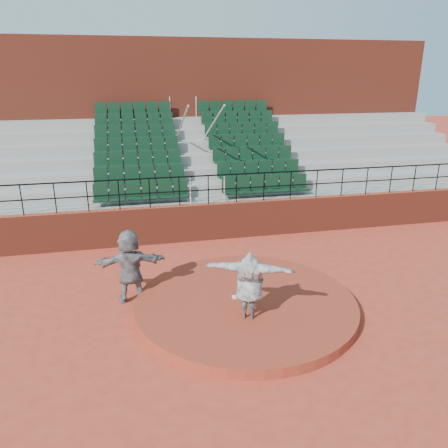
{
  "coord_description": "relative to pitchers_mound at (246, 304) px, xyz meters",
  "views": [
    {
      "loc": [
        -2.62,
        -9.33,
        5.59
      ],
      "look_at": [
        0.0,
        2.5,
        1.4
      ],
      "focal_mm": 35.0,
      "sensor_mm": 36.0,
      "label": 1
    }
  ],
  "objects": [
    {
      "name": "seating_deck",
      "position": [
        0.0,
        8.65,
        1.32
      ],
      "size": [
        24.0,
        5.97,
        4.63
      ],
      "color": "gray",
      "rests_on": "ground"
    },
    {
      "name": "pitchers_mound",
      "position": [
        0.0,
        0.0,
        0.0
      ],
      "size": [
        5.5,
        5.5,
        0.25
      ],
      "primitive_type": "cylinder",
      "color": "maroon",
      "rests_on": "ground"
    },
    {
      "name": "pitcher",
      "position": [
        -0.14,
        -0.8,
        0.94
      ],
      "size": [
        2.06,
        1.29,
        1.63
      ],
      "primitive_type": "imported",
      "rotation": [
        0.0,
        0.0,
        2.73
      ],
      "color": "black",
      "rests_on": "pitchers_mound"
    },
    {
      "name": "boundary_wall",
      "position": [
        0.0,
        5.0,
        0.53
      ],
      "size": [
        24.0,
        0.3,
        1.3
      ],
      "primitive_type": "cube",
      "color": "maroon",
      "rests_on": "ground"
    },
    {
      "name": "ground",
      "position": [
        0.0,
        0.0,
        -0.12
      ],
      "size": [
        90.0,
        90.0,
        0.0
      ],
      "primitive_type": "plane",
      "color": "#AA3926",
      "rests_on": "ground"
    },
    {
      "name": "wall_railing",
      "position": [
        0.0,
        5.0,
        1.9
      ],
      "size": [
        24.04,
        0.05,
        1.03
      ],
      "color": "black",
      "rests_on": "boundary_wall"
    },
    {
      "name": "pitching_rubber",
      "position": [
        0.0,
        0.15,
        0.14
      ],
      "size": [
        0.6,
        0.15,
        0.03
      ],
      "primitive_type": "cube",
      "color": "white",
      "rests_on": "pitchers_mound"
    },
    {
      "name": "fielder",
      "position": [
        -2.76,
        1.07,
        0.84
      ],
      "size": [
        1.8,
        0.61,
        1.93
      ],
      "primitive_type": "imported",
      "rotation": [
        0.0,
        0.0,
        3.12
      ],
      "color": "black",
      "rests_on": "ground"
    },
    {
      "name": "press_box_facade",
      "position": [
        0.0,
        12.6,
        3.43
      ],
      "size": [
        24.0,
        3.0,
        7.1
      ],
      "primitive_type": "cube",
      "color": "maroon",
      "rests_on": "ground"
    }
  ]
}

